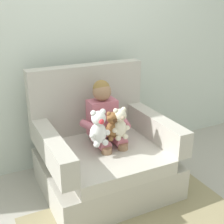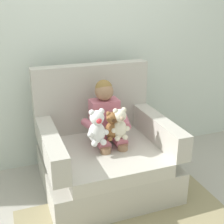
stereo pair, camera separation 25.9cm
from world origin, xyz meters
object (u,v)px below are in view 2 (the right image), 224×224
(seated_child, at_px, (107,121))
(plush_cream, at_px, (120,124))
(armchair, at_px, (104,153))
(plush_brown, at_px, (112,126))
(plush_white, at_px, (97,128))

(seated_child, relative_size, plush_cream, 2.89)
(armchair, distance_m, plush_brown, 0.36)
(plush_cream, bearing_deg, seated_child, 109.59)
(plush_brown, xyz_separation_m, plush_cream, (0.06, -0.02, 0.01))
(plush_white, bearing_deg, armchair, 50.25)
(seated_child, height_order, plush_cream, seated_child)
(armchair, relative_size, seated_child, 1.38)
(armchair, bearing_deg, plush_brown, -76.64)
(armchair, xyz_separation_m, plush_brown, (0.03, -0.13, 0.33))
(seated_child, relative_size, plush_brown, 3.18)
(plush_cream, bearing_deg, plush_brown, 167.20)
(plush_white, bearing_deg, plush_brown, 10.29)
(armchair, relative_size, plush_cream, 4.00)
(plush_cream, relative_size, plush_white, 0.92)
(armchair, bearing_deg, plush_white, -124.02)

